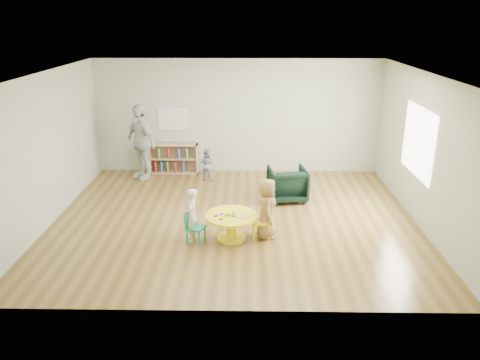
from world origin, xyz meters
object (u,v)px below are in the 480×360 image
Objects in this scene: armchair at (287,184)px; child_right at (267,209)px; activity_table at (231,222)px; bookshelf at (174,158)px; kid_chair_left at (194,226)px; toddler at (206,164)px; child_left at (191,215)px; adult_caretaker at (141,142)px; kid_chair_right at (264,220)px.

armchair is 1.88m from child_right.
activity_table is 1.17× the size of armchair.
bookshelf is at bearing 29.30° from child_right.
toddler reaches higher than kid_chair_left.
child_left is at bearing 94.85° from child_right.
activity_table is 0.84× the size of child_right.
toddler is (-1.33, 3.06, -0.16)m from child_right.
adult_caretaker reaches higher than toddler.
bookshelf is at bearing -42.33° from armchair.
kid_chair_right is at bearing 118.23° from kid_chair_left.
kid_chair_right is 0.34× the size of adult_caretaker.
activity_table is at bearing 50.57° from armchair.
toddler is at bearing 21.42° from child_right.
child_right is at bearing 65.70° from armchair.
child_left reaches higher than kid_chair_left.
kid_chair_right is 0.65× the size of child_left.
bookshelf is 1.52× the size of armchair.
armchair is at bearing 157.78° from kid_chair_left.
adult_caretaker is at bearing 124.76° from activity_table.
bookshelf is at bearing -16.43° from toddler.
armchair reaches higher than kid_chair_right.
adult_caretaker is at bearing -147.38° from bookshelf.
toddler is at bearing -159.44° from kid_chair_left.
child_right is at bearing -2.89° from adult_caretaker.
child_right is at bearing -82.94° from kid_chair_right.
activity_table is 2.20m from armchair.
adult_caretaker reaches higher than activity_table.
armchair is 2.23m from toddler.
kid_chair_left is 0.30× the size of adult_caretaker.
toddler reaches higher than armchair.
armchair is 0.44× the size of adult_caretaker.
armchair is at bearing -18.01° from kid_chair_right.
child_left is (-1.83, -1.96, 0.12)m from armchair.
child_left is 0.53× the size of adult_caretaker.
bookshelf is at bearing 113.09° from activity_table.
kid_chair_left is at bearing -76.36° from bookshelf.
child_left is at bearing 38.53° from armchair.
bookshelf is 1.54× the size of toddler.
toddler is at bearing 21.82° from kid_chair_right.
kid_chair_left is at bearing -19.60° from adult_caretaker.
child_right is (0.05, 0.01, 0.22)m from kid_chair_right.
armchair is at bearing 142.43° from child_left.
armchair is 0.82× the size of child_left.
kid_chair_left is 3.79m from adult_caretaker.
kid_chair_left is 0.50× the size of child_right.
adult_caretaker is (-0.69, -0.44, 0.54)m from bookshelf.
adult_caretaker is at bearing 11.78° from toddler.
adult_caretaker reaches higher than kid_chair_right.
toddler is (-0.01, 3.22, -0.09)m from child_left.
toddler is at bearing -32.49° from bookshelf.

